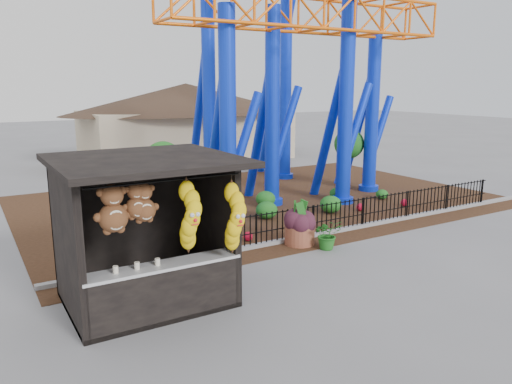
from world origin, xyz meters
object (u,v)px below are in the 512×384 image
potted_plant (328,234)px  roller_coaster (283,34)px  prize_booth (149,235)px  terracotta_planter (300,235)px

potted_plant → roller_coaster: bearing=87.0°
prize_booth → terracotta_planter: bearing=19.1°
prize_booth → roller_coaster: (8.12, 7.33, 4.90)m
roller_coaster → terracotta_planter: (-3.08, -5.58, -6.16)m
potted_plant → terracotta_planter: bearing=140.9°
prize_booth → roller_coaster: 11.99m
prize_booth → potted_plant: bearing=10.6°
terracotta_planter → roller_coaster: bearing=61.1°
prize_booth → terracotta_planter: (5.04, 1.75, -1.25)m
prize_booth → roller_coaster: bearing=42.1°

